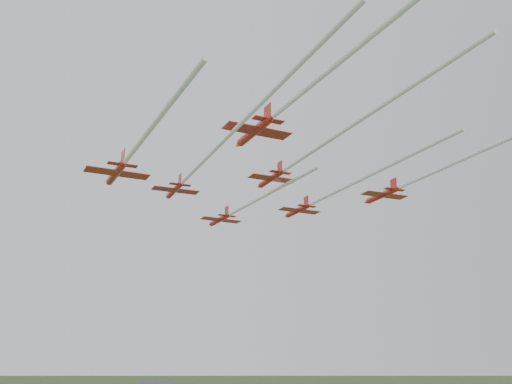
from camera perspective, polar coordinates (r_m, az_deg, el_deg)
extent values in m
cylinder|color=red|center=(120.01, -3.67, -2.78)|extent=(3.33, 8.17, 1.06)
cone|color=red|center=(124.45, -4.60, -3.27)|extent=(1.51, 1.97, 1.06)
cone|color=red|center=(115.87, -2.74, -2.28)|extent=(1.25, 1.38, 0.96)
ellipsoid|color=black|center=(121.82, -4.04, -2.80)|extent=(0.65, 0.99, 0.31)
cube|color=red|center=(119.26, -3.52, -2.81)|extent=(8.85, 4.80, 0.10)
cube|color=red|center=(116.67, -2.93, -2.38)|extent=(4.03, 2.20, 0.08)
cube|color=red|center=(117.11, -2.96, -1.90)|extent=(0.58, 1.69, 1.93)
cylinder|color=white|center=(101.39, 1.22, -0.19)|extent=(9.69, 31.33, 0.58)
cylinder|color=red|center=(104.93, -8.17, 0.17)|extent=(2.75, 8.17, 1.05)
cone|color=red|center=(109.51, -8.85, -0.52)|extent=(1.39, 1.91, 1.05)
cone|color=red|center=(100.65, -7.47, 0.89)|extent=(1.18, 1.33, 0.96)
ellipsoid|color=black|center=(106.82, -8.43, 0.09)|extent=(0.59, 0.97, 0.31)
cube|color=red|center=(104.15, -8.06, 0.16)|extent=(8.76, 4.22, 0.10)
cube|color=red|center=(101.48, -7.61, 0.74)|extent=(3.99, 1.93, 0.08)
cube|color=red|center=(101.98, -7.61, 1.28)|extent=(0.46, 1.70, 1.91)
cylinder|color=white|center=(74.94, -1.31, 7.07)|extent=(12.58, 55.57, 0.57)
cylinder|color=red|center=(111.85, 4.18, -1.86)|extent=(2.87, 7.98, 1.03)
cone|color=red|center=(115.96, 3.04, -2.42)|extent=(1.40, 1.88, 1.03)
cone|color=red|center=(108.03, 5.33, -1.29)|extent=(1.17, 1.31, 0.94)
ellipsoid|color=black|center=(113.53, 3.72, -1.90)|extent=(0.59, 0.96, 0.30)
cube|color=red|center=(111.16, 4.36, -1.88)|extent=(8.58, 4.30, 0.09)
cube|color=red|center=(108.78, 5.10, -1.40)|extent=(3.90, 1.97, 0.07)
cube|color=red|center=(109.21, 5.03, -0.91)|extent=(0.49, 1.66, 1.87)
cylinder|color=white|center=(91.83, 11.58, 1.79)|extent=(9.78, 38.45, 0.56)
cylinder|color=red|center=(90.28, -13.83, 1.84)|extent=(3.57, 9.33, 1.21)
cone|color=red|center=(95.56, -14.57, 0.86)|extent=(1.68, 2.22, 1.21)
cone|color=red|center=(85.34, -13.04, 2.88)|extent=(1.40, 1.56, 1.10)
ellipsoid|color=black|center=(92.46, -14.10, 1.70)|extent=(0.71, 1.13, 0.35)
cube|color=red|center=(89.37, -13.72, 1.84)|extent=(10.07, 5.25, 0.11)
cube|color=red|center=(86.30, -13.20, 2.67)|extent=(4.58, 2.41, 0.09)
cube|color=red|center=(86.91, -13.18, 3.38)|extent=(0.62, 1.94, 2.20)
cylinder|color=white|center=(70.10, -9.84, 7.07)|extent=(9.00, 31.48, 0.66)
cylinder|color=red|center=(96.55, 1.49, 1.34)|extent=(2.81, 7.95, 1.03)
cone|color=red|center=(100.68, 0.31, 0.56)|extent=(1.38, 1.87, 1.03)
cone|color=red|center=(92.71, 2.70, 2.13)|extent=(1.16, 1.30, 0.93)
ellipsoid|color=black|center=(98.26, 1.02, 1.24)|extent=(0.58, 0.95, 0.30)
cube|color=red|center=(95.84, 1.68, 1.33)|extent=(8.54, 4.24, 0.09)
cube|color=red|center=(93.46, 2.45, 1.97)|extent=(3.88, 1.94, 0.07)
cube|color=red|center=(93.95, 2.39, 2.53)|extent=(0.48, 1.65, 1.86)
cylinder|color=white|center=(74.73, 10.56, 7.20)|extent=(10.63, 42.96, 0.56)
cylinder|color=red|center=(107.90, 12.47, -0.31)|extent=(2.85, 8.52, 1.10)
cone|color=red|center=(111.94, 10.97, -1.00)|extent=(1.45, 1.99, 1.10)
cone|color=red|center=(104.19, 14.00, 0.39)|extent=(1.23, 1.38, 1.00)
ellipsoid|color=black|center=(109.57, 11.86, -0.38)|extent=(0.61, 1.01, 0.32)
cube|color=red|center=(107.21, 12.73, -0.32)|extent=(9.13, 4.38, 0.10)
cube|color=red|center=(104.91, 13.69, 0.25)|extent=(4.15, 2.01, 0.08)
cube|color=red|center=(105.38, 13.58, 0.79)|extent=(0.47, 1.78, 2.00)
cylinder|color=white|center=(91.54, 20.57, 3.37)|extent=(7.74, 33.52, 0.60)
cylinder|color=red|center=(81.90, -0.16, 6.09)|extent=(3.61, 9.51, 1.23)
cone|color=red|center=(86.75, -1.81, 4.75)|extent=(1.70, 2.26, 1.23)
cone|color=red|center=(77.45, 1.58, 7.50)|extent=(1.42, 1.58, 1.12)
ellipsoid|color=black|center=(83.94, -0.82, 5.83)|extent=(0.72, 1.15, 0.36)
cube|color=red|center=(81.05, 0.11, 6.13)|extent=(10.26, 5.31, 0.11)
cube|color=red|center=(78.31, 1.23, 7.21)|extent=(4.67, 2.44, 0.09)
cube|color=red|center=(79.00, 1.15, 7.96)|extent=(0.62, 1.98, 2.24)
cylinder|color=white|center=(62.20, 10.41, 14.28)|extent=(10.62, 38.13, 0.67)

